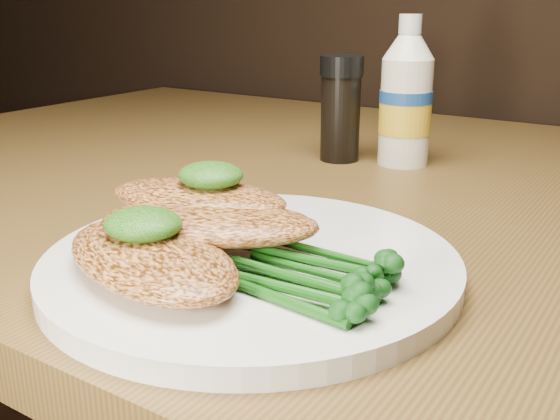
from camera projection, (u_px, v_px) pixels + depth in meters
The scene contains 9 objects.
plate at pixel (251, 264), 0.43m from camera, with size 0.27×0.27×0.01m, color white.
chicken_front at pixel (151, 257), 0.39m from camera, with size 0.15×0.08×0.02m, color #CE7B41.
chicken_mid at pixel (209, 223), 0.43m from camera, with size 0.15×0.07×0.02m, color #CE7B41.
chicken_back at pixel (198, 197), 0.46m from camera, with size 0.13×0.07×0.02m, color #CE7B41.
pesto_front at pixel (143, 224), 0.39m from camera, with size 0.05×0.04×0.02m, color #0E3708.
pesto_back at pixel (211, 175), 0.45m from camera, with size 0.05×0.04×0.02m, color #0E3708.
broccolini_bundle at pixel (303, 265), 0.38m from camera, with size 0.13×0.10×0.02m, color #155011, non-canonical shape.
mayo_bottle at pixel (406, 92), 0.69m from camera, with size 0.06×0.06×0.16m, color white, non-canonical shape.
pepper_grinder at pixel (341, 109), 0.71m from camera, with size 0.05×0.05×0.11m, color black, non-canonical shape.
Camera 1 is at (0.32, 0.48, 0.93)m, focal length 41.82 mm.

